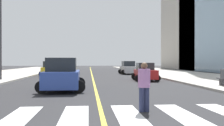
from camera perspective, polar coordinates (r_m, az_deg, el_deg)
sidewalk_kerb_east at (r=27.82m, az=21.99°, el=-3.29°), size 10.00×120.00×0.15m
crosswalk_paint at (r=8.92m, az=-2.17°, el=-11.37°), size 13.50×4.00×0.01m
lane_divider_paint at (r=44.76m, az=-4.52°, el=-2.00°), size 0.16×80.00×0.01m
parking_garage_concrete at (r=69.30m, az=20.60°, el=10.12°), size 18.00×24.00×27.29m
car_silver_nearest at (r=38.06m, az=3.58°, el=-1.09°), size 2.75×4.29×1.88m
car_blue_second at (r=16.61m, az=-10.70°, el=-2.66°), size 2.89×4.58×2.03m
car_yellow_third at (r=33.94m, az=-13.08°, el=-1.29°), size 2.59×4.15×1.85m
car_red_fourth at (r=25.22m, az=7.21°, el=-2.00°), size 2.47×3.87×1.70m
car_green_fifth at (r=40.16m, az=-11.77°, el=-1.06°), size 2.55×4.08×1.82m
pedestrian_crossing at (r=9.60m, az=6.97°, el=-4.65°), size 0.44×0.44×1.78m
street_lamp at (r=26.63m, az=-23.00°, el=6.55°), size 0.44×0.44×7.78m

